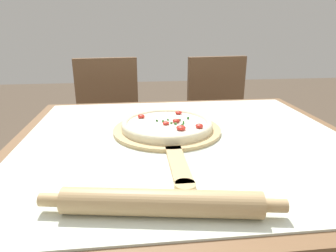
% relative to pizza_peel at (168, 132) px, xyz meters
% --- Properties ---
extents(dining_table, '(1.12, 1.02, 0.73)m').
position_rel_pizza_peel_xyz_m(dining_table, '(0.05, -0.05, -0.12)').
color(dining_table, brown).
rests_on(dining_table, ground_plane).
extents(towel_cloth, '(1.04, 0.94, 0.00)m').
position_rel_pizza_peel_xyz_m(towel_cloth, '(0.05, -0.05, -0.01)').
color(towel_cloth, silver).
rests_on(towel_cloth, dining_table).
extents(pizza_peel, '(0.36, 0.58, 0.01)m').
position_rel_pizza_peel_xyz_m(pizza_peel, '(0.00, 0.00, 0.00)').
color(pizza_peel, tan).
rests_on(pizza_peel, towel_cloth).
extents(pizza, '(0.31, 0.31, 0.03)m').
position_rel_pizza_peel_xyz_m(pizza, '(0.00, 0.02, 0.02)').
color(pizza, beige).
rests_on(pizza, pizza_peel).
extents(rolling_pin, '(0.47, 0.11, 0.05)m').
position_rel_pizza_peel_xyz_m(rolling_pin, '(-0.06, -0.44, 0.02)').
color(rolling_pin, tan).
rests_on(rolling_pin, towel_cloth).
extents(chair_left, '(0.44, 0.44, 0.89)m').
position_rel_pizza_peel_xyz_m(chair_left, '(-0.27, 0.84, -0.23)').
color(chair_left, brown).
rests_on(chair_left, ground_plane).
extents(chair_right, '(0.44, 0.44, 0.89)m').
position_rel_pizza_peel_xyz_m(chair_right, '(0.43, 0.84, -0.23)').
color(chair_right, brown).
rests_on(chair_right, ground_plane).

